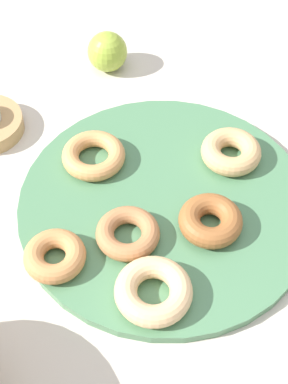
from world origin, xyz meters
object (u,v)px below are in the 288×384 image
Objects in this scene: donut_3 at (94,156)px; apple at (110,51)px; donut_plate at (165,204)px; donut_5 at (55,256)px; donut_2 at (153,291)px; donut_0 at (231,152)px; donut_4 at (210,221)px; donut_1 at (128,233)px.

apple reaches higher than donut_3.
donut_3 is at bearing 159.55° from apple.
donut_3 is (0.10, 0.08, 0.02)m from donut_plate.
apple reaches higher than donut_5.
apple is (0.22, -0.08, 0.01)m from donut_3.
donut_3 is 0.23m from apple.
donut_3 is (0.24, 0.02, -0.00)m from donut_2.
donut_2 is 1.20× the size of donut_5.
donut_plate is at bearing 112.18° from donut_0.
apple is at bearing 6.01° from donut_4.
donut_4 is at bearing -173.99° from apple.
donut_5 is at bearing 108.09° from donut_plate.
donut_0 is 0.29m from apple.
donut_2 is at bearing 136.49° from donut_0.
donut_1 is at bearing 169.05° from apple.
donut_0 is 0.13m from donut_4.
donut_4 reaches higher than donut_5.
donut_5 is (-0.10, 0.28, -0.00)m from donut_0.
donut_0 is at bearing -43.51° from donut_2.
donut_4 is 0.38m from apple.
donut_4 is at bearing -97.03° from donut_1.
donut_5 is at bearing 94.38° from donut_1.
donut_3 is at bearing 37.12° from donut_4.
donut_plate is 0.13m from donut_3.
donut_5 reaches higher than donut_plate.
donut_4 is (-0.01, -0.11, 0.00)m from donut_1.
donut_0 and donut_4 have the same top height.
donut_3 is at bearing 4.20° from donut_1.
donut_1 is 0.91× the size of donut_3.
donut_plate is 0.15m from donut_2.
apple is (0.37, -0.17, 0.01)m from donut_5.
donut_0 and donut_2 have the same top height.
donut_3 is (0.05, 0.19, -0.00)m from donut_0.
donut_3 is at bearing 37.67° from donut_plate.
donut_1 is at bearing 82.97° from donut_4.
donut_2 is (-0.18, 0.17, -0.00)m from donut_0.
donut_5 reaches higher than donut_1.
donut_2 reaches higher than donut_plate.
donut_plate is at bearing 179.27° from apple.
donut_plate is 0.32m from apple.
donut_plate is 0.17m from donut_5.
donut_0 is at bearing -105.13° from donut_3.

